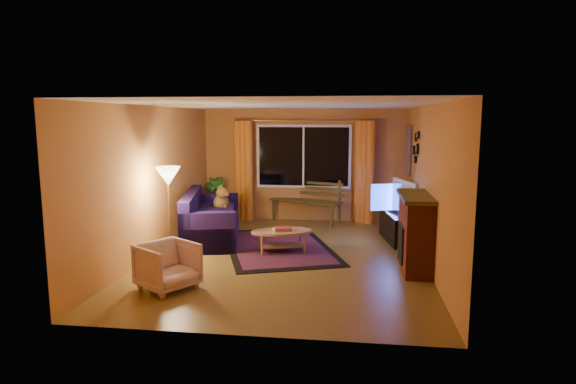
# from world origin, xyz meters

# --- Properties ---
(floor) EXTENTS (4.50, 6.00, 0.02)m
(floor) POSITION_xyz_m (0.00, 0.00, -0.01)
(floor) COLOR brown
(floor) RESTS_ON ground
(ceiling) EXTENTS (4.50, 6.00, 0.02)m
(ceiling) POSITION_xyz_m (0.00, 0.00, 2.51)
(ceiling) COLOR white
(ceiling) RESTS_ON ground
(wall_back) EXTENTS (4.50, 0.02, 2.50)m
(wall_back) POSITION_xyz_m (0.00, 3.01, 1.25)
(wall_back) COLOR #C27B38
(wall_back) RESTS_ON ground
(wall_left) EXTENTS (0.02, 6.00, 2.50)m
(wall_left) POSITION_xyz_m (-2.26, 0.00, 1.25)
(wall_left) COLOR #C27B38
(wall_left) RESTS_ON ground
(wall_right) EXTENTS (0.02, 6.00, 2.50)m
(wall_right) POSITION_xyz_m (2.26, 0.00, 1.25)
(wall_right) COLOR #C27B38
(wall_right) RESTS_ON ground
(window) EXTENTS (2.00, 0.02, 1.30)m
(window) POSITION_xyz_m (0.00, 2.94, 1.45)
(window) COLOR black
(window) RESTS_ON wall_back
(curtain_rod) EXTENTS (3.20, 0.03, 0.03)m
(curtain_rod) POSITION_xyz_m (0.00, 2.90, 2.25)
(curtain_rod) COLOR #BF8C3F
(curtain_rod) RESTS_ON wall_back
(curtain_left) EXTENTS (0.36, 0.36, 2.24)m
(curtain_left) POSITION_xyz_m (-1.35, 2.88, 1.12)
(curtain_left) COLOR orange
(curtain_left) RESTS_ON ground
(curtain_right) EXTENTS (0.36, 0.36, 2.24)m
(curtain_right) POSITION_xyz_m (1.35, 2.88, 1.12)
(curtain_right) COLOR orange
(curtain_right) RESTS_ON ground
(bench) EXTENTS (1.67, 1.05, 0.48)m
(bench) POSITION_xyz_m (0.08, 2.75, 0.24)
(bench) COLOR #3E3513
(bench) RESTS_ON ground
(potted_plant) EXTENTS (0.65, 0.65, 0.99)m
(potted_plant) POSITION_xyz_m (-2.00, 2.69, 0.49)
(potted_plant) COLOR #235B1E
(potted_plant) RESTS_ON ground
(sofa) EXTENTS (1.41, 2.39, 0.91)m
(sofa) POSITION_xyz_m (-1.56, 1.00, 0.45)
(sofa) COLOR #180D3B
(sofa) RESTS_ON ground
(dog) EXTENTS (0.38, 0.46, 0.45)m
(dog) POSITION_xyz_m (-1.51, 1.50, 0.67)
(dog) COLOR olive
(dog) RESTS_ON sofa
(armchair) EXTENTS (0.91, 0.92, 0.70)m
(armchair) POSITION_xyz_m (-1.37, -1.72, 0.35)
(armchair) COLOR beige
(armchair) RESTS_ON ground
(floor_lamp) EXTENTS (0.30, 0.30, 1.53)m
(floor_lamp) POSITION_xyz_m (-1.85, -0.39, 0.76)
(floor_lamp) COLOR #BF8C3F
(floor_lamp) RESTS_ON ground
(rug) EXTENTS (2.61, 3.24, 0.02)m
(rug) POSITION_xyz_m (-0.22, 0.58, 0.01)
(rug) COLOR maroon
(rug) RESTS_ON ground
(coffee_table) EXTENTS (1.33, 1.33, 0.39)m
(coffee_table) POSITION_xyz_m (-0.10, 0.26, 0.19)
(coffee_table) COLOR tan
(coffee_table) RESTS_ON ground
(tv_console) EXTENTS (0.61, 1.31, 0.53)m
(tv_console) POSITION_xyz_m (1.95, 1.32, 0.26)
(tv_console) COLOR black
(tv_console) RESTS_ON ground
(television) EXTENTS (0.43, 1.08, 0.62)m
(television) POSITION_xyz_m (1.95, 1.32, 0.84)
(television) COLOR black
(television) RESTS_ON tv_console
(fireplace) EXTENTS (0.40, 1.20, 1.10)m
(fireplace) POSITION_xyz_m (2.05, -0.40, 0.55)
(fireplace) COLOR maroon
(fireplace) RESTS_ON ground
(mirror_cluster) EXTENTS (0.06, 0.60, 0.56)m
(mirror_cluster) POSITION_xyz_m (2.21, 1.30, 1.80)
(mirror_cluster) COLOR black
(mirror_cluster) RESTS_ON wall_right
(painting) EXTENTS (0.04, 0.76, 0.96)m
(painting) POSITION_xyz_m (2.22, 2.45, 1.65)
(painting) COLOR #CA6D17
(painting) RESTS_ON wall_right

